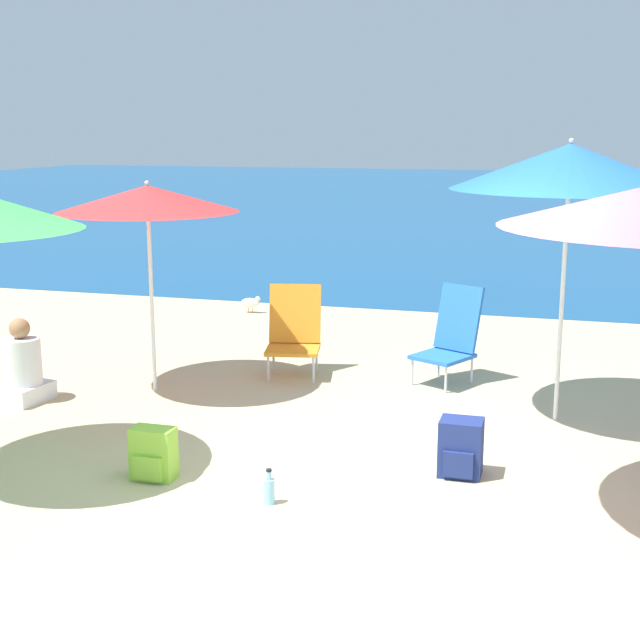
{
  "coord_description": "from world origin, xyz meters",
  "views": [
    {
      "loc": [
        1.24,
        -5.28,
        2.42
      ],
      "look_at": [
        -0.56,
        1.0,
        1.0
      ],
      "focal_mm": 50.0,
      "sensor_mm": 36.0,
      "label": 1
    }
  ],
  "objects_px": {
    "backpack_navy": "(461,448)",
    "backpack_lime": "(153,454)",
    "beach_chair_blue": "(451,336)",
    "beach_umbrella_red": "(147,199)",
    "beach_chair_orange": "(294,330)",
    "seagull": "(251,303)",
    "beach_umbrella_blue": "(570,167)",
    "water_bottle": "(269,490)",
    "person_seated_near": "(22,369)"
  },
  "relations": [
    {
      "from": "backpack_navy",
      "to": "seagull",
      "type": "bearing_deg",
      "value": 124.75
    },
    {
      "from": "beach_chair_orange",
      "to": "beach_umbrella_blue",
      "type": "bearing_deg",
      "value": -28.76
    },
    {
      "from": "beach_chair_blue",
      "to": "backpack_lime",
      "type": "xyz_separation_m",
      "value": [
        -1.66,
        -3.02,
        -0.27
      ]
    },
    {
      "from": "beach_chair_orange",
      "to": "beach_umbrella_red",
      "type": "bearing_deg",
      "value": -151.6
    },
    {
      "from": "backpack_lime",
      "to": "seagull",
      "type": "distance_m",
      "value": 5.7
    },
    {
      "from": "backpack_lime",
      "to": "beach_chair_orange",
      "type": "bearing_deg",
      "value": 87.67
    },
    {
      "from": "backpack_lime",
      "to": "seagull",
      "type": "xyz_separation_m",
      "value": [
        -1.33,
        5.55,
        -0.04
      ]
    },
    {
      "from": "beach_chair_orange",
      "to": "backpack_lime",
      "type": "height_order",
      "value": "beach_chair_orange"
    },
    {
      "from": "seagull",
      "to": "beach_chair_orange",
      "type": "bearing_deg",
      "value": -61.45
    },
    {
      "from": "backpack_lime",
      "to": "seagull",
      "type": "relative_size",
      "value": 1.39
    },
    {
      "from": "backpack_navy",
      "to": "backpack_lime",
      "type": "bearing_deg",
      "value": -162.11
    },
    {
      "from": "backpack_navy",
      "to": "beach_chair_blue",
      "type": "bearing_deg",
      "value": 99.56
    },
    {
      "from": "backpack_lime",
      "to": "backpack_navy",
      "type": "distance_m",
      "value": 2.16
    },
    {
      "from": "water_bottle",
      "to": "person_seated_near",
      "type": "bearing_deg",
      "value": 152.22
    },
    {
      "from": "beach_umbrella_blue",
      "to": "backpack_navy",
      "type": "bearing_deg",
      "value": -113.06
    },
    {
      "from": "beach_chair_orange",
      "to": "seagull",
      "type": "bearing_deg",
      "value": 106.6
    },
    {
      "from": "beach_umbrella_red",
      "to": "beach_umbrella_blue",
      "type": "bearing_deg",
      "value": 2.28
    },
    {
      "from": "person_seated_near",
      "to": "backpack_lime",
      "type": "xyz_separation_m",
      "value": [
        1.94,
        -1.33,
        -0.12
      ]
    },
    {
      "from": "person_seated_near",
      "to": "seagull",
      "type": "relative_size",
      "value": 2.84
    },
    {
      "from": "backpack_lime",
      "to": "beach_umbrella_red",
      "type": "bearing_deg",
      "value": 116.04
    },
    {
      "from": "beach_umbrella_blue",
      "to": "seagull",
      "type": "height_order",
      "value": "beach_umbrella_blue"
    },
    {
      "from": "person_seated_near",
      "to": "water_bottle",
      "type": "bearing_deg",
      "value": -19.18
    },
    {
      "from": "person_seated_near",
      "to": "seagull",
      "type": "distance_m",
      "value": 4.26
    },
    {
      "from": "person_seated_near",
      "to": "backpack_lime",
      "type": "distance_m",
      "value": 2.36
    },
    {
      "from": "beach_umbrella_red",
      "to": "backpack_navy",
      "type": "relative_size",
      "value": 4.76
    },
    {
      "from": "beach_chair_orange",
      "to": "backpack_navy",
      "type": "distance_m",
      "value": 2.96
    },
    {
      "from": "backpack_lime",
      "to": "backpack_navy",
      "type": "xyz_separation_m",
      "value": [
        2.06,
        0.66,
        0.02
      ]
    },
    {
      "from": "beach_umbrella_blue",
      "to": "beach_umbrella_red",
      "type": "distance_m",
      "value": 3.66
    },
    {
      "from": "beach_chair_orange",
      "to": "person_seated_near",
      "type": "bearing_deg",
      "value": -154.84
    },
    {
      "from": "beach_umbrella_blue",
      "to": "seagull",
      "type": "relative_size",
      "value": 8.67
    },
    {
      "from": "beach_chair_orange",
      "to": "water_bottle",
      "type": "height_order",
      "value": "beach_chair_orange"
    },
    {
      "from": "beach_umbrella_red",
      "to": "beach_chair_orange",
      "type": "height_order",
      "value": "beach_umbrella_red"
    },
    {
      "from": "beach_umbrella_blue",
      "to": "backpack_lime",
      "type": "height_order",
      "value": "beach_umbrella_blue"
    },
    {
      "from": "beach_umbrella_blue",
      "to": "beach_umbrella_red",
      "type": "relative_size",
      "value": 1.2
    },
    {
      "from": "beach_umbrella_red",
      "to": "seagull",
      "type": "distance_m",
      "value": 3.95
    },
    {
      "from": "beach_umbrella_blue",
      "to": "beach_chair_orange",
      "type": "bearing_deg",
      "value": 163.19
    },
    {
      "from": "person_seated_near",
      "to": "seagull",
      "type": "height_order",
      "value": "person_seated_near"
    },
    {
      "from": "beach_chair_blue",
      "to": "backpack_lime",
      "type": "height_order",
      "value": "beach_chair_blue"
    },
    {
      "from": "beach_umbrella_red",
      "to": "water_bottle",
      "type": "distance_m",
      "value": 3.32
    },
    {
      "from": "beach_umbrella_red",
      "to": "person_seated_near",
      "type": "height_order",
      "value": "beach_umbrella_red"
    },
    {
      "from": "water_bottle",
      "to": "beach_chair_orange",
      "type": "bearing_deg",
      "value": 104.64
    },
    {
      "from": "person_seated_near",
      "to": "backpack_navy",
      "type": "height_order",
      "value": "person_seated_near"
    },
    {
      "from": "beach_chair_blue",
      "to": "water_bottle",
      "type": "height_order",
      "value": "beach_chair_blue"
    },
    {
      "from": "backpack_navy",
      "to": "seagull",
      "type": "relative_size",
      "value": 1.52
    },
    {
      "from": "beach_chair_blue",
      "to": "backpack_navy",
      "type": "distance_m",
      "value": 2.41
    },
    {
      "from": "beach_chair_blue",
      "to": "person_seated_near",
      "type": "height_order",
      "value": "beach_chair_blue"
    },
    {
      "from": "person_seated_near",
      "to": "beach_chair_orange",
      "type": "bearing_deg",
      "value": 45.71
    },
    {
      "from": "beach_chair_orange",
      "to": "beach_chair_blue",
      "type": "distance_m",
      "value": 1.55
    },
    {
      "from": "beach_umbrella_red",
      "to": "beach_chair_blue",
      "type": "xyz_separation_m",
      "value": [
        2.62,
        1.05,
        -1.33
      ]
    },
    {
      "from": "beach_chair_orange",
      "to": "water_bottle",
      "type": "xyz_separation_m",
      "value": [
        0.8,
        -3.06,
        -0.34
      ]
    }
  ]
}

